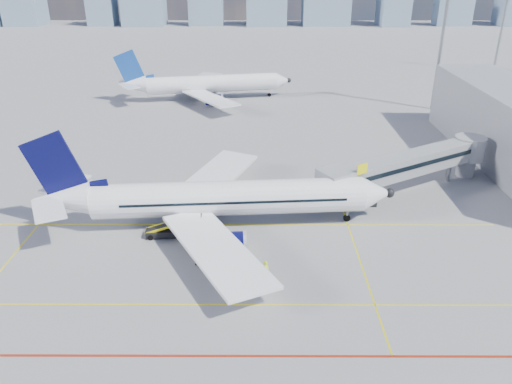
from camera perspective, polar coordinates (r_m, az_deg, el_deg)
ground at (r=48.17m, az=-4.74°, el=-8.33°), size 420.00×420.00×0.00m
apron_markings at (r=45.02m, az=-5.88°, el=-11.06°), size 90.00×35.12×0.01m
jet_bridge at (r=64.33m, az=17.79°, el=3.15°), size 23.55×15.78×6.30m
floodlight_mast_ne at (r=101.74m, az=20.53°, el=16.31°), size 3.20×0.61×25.45m
floodlight_mast_far at (r=144.20m, az=26.49°, el=17.50°), size 3.20×0.61×25.45m
main_aircraft at (r=53.42m, az=-4.83°, el=-0.80°), size 38.70×33.69×11.29m
second_aircraft at (r=105.00m, az=-5.85°, el=12.16°), size 35.50×30.65×10.63m
baggage_tug at (r=46.39m, az=-3.04°, el=-8.77°), size 2.08×1.43×1.35m
cargo_dolly at (r=47.63m, az=-4.56°, el=-7.12°), size 4.01×2.30×2.07m
belt_loader at (r=53.19m, az=-10.03°, el=-4.39°), size 6.08×1.89×2.46m
ramp_worker at (r=45.63m, az=1.16°, el=-8.92°), size 0.67×0.81×1.89m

